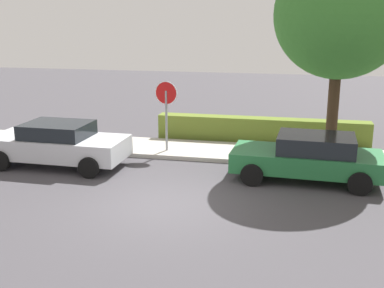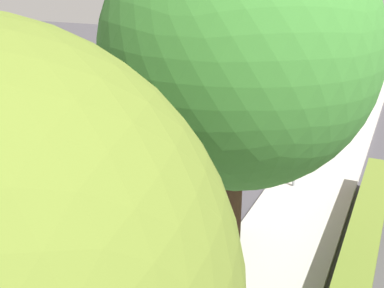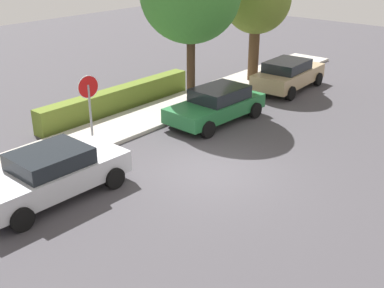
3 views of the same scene
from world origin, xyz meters
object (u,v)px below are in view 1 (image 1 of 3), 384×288
object	(u,v)px
parked_car_silver	(58,144)
parked_car_green	(309,157)
street_tree_mid_block	(341,15)
stop_sign	(166,104)

from	to	relation	value
parked_car_silver	parked_car_green	size ratio (longest dim) A/B	1.02
parked_car_silver	parked_car_green	distance (m)	7.79
parked_car_silver	parked_car_green	bearing A→B (deg)	1.46
street_tree_mid_block	stop_sign	bearing A→B (deg)	-178.14
street_tree_mid_block	parked_car_green	bearing A→B (deg)	-110.39
stop_sign	street_tree_mid_block	distance (m)	6.23
parked_car_silver	street_tree_mid_block	bearing A→B (deg)	14.45
parked_car_silver	street_tree_mid_block	world-z (taller)	street_tree_mid_block
parked_car_silver	street_tree_mid_block	xyz separation A→B (m)	(8.54, 2.20, 3.97)
street_tree_mid_block	parked_car_silver	bearing A→B (deg)	-165.55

